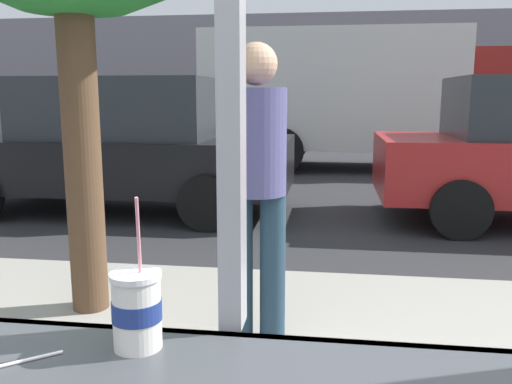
{
  "coord_description": "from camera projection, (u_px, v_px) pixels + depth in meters",
  "views": [
    {
      "loc": [
        0.21,
        -1.03,
        1.52
      ],
      "look_at": [
        -0.2,
        1.86,
        0.99
      ],
      "focal_mm": 37.7,
      "sensor_mm": 36.0,
      "label": 1
    }
  ],
  "objects": [
    {
      "name": "ground_plane",
      "position": [
        317.0,
        185.0,
        9.1
      ],
      "size": [
        60.0,
        60.0,
        0.0
      ],
      "primitive_type": "plane",
      "color": "#2D2D30"
    },
    {
      "name": "sidewalk_strip",
      "position": [
        286.0,
        370.0,
        2.85
      ],
      "size": [
        16.0,
        2.8,
        0.15
      ],
      "primitive_type": "cube",
      "color": "#9E998E",
      "rests_on": "ground"
    },
    {
      "name": "box_truck",
      "position": [
        368.0,
        94.0,
        10.86
      ],
      "size": [
        6.78,
        2.44,
        2.74
      ],
      "color": "silver",
      "rests_on": "ground"
    },
    {
      "name": "soda_cup_right",
      "position": [
        137.0,
        309.0,
        1.08
      ],
      "size": [
        0.1,
        0.1,
        0.32
      ],
      "color": "silver",
      "rests_on": "window_counter"
    },
    {
      "name": "loose_straw",
      "position": [
        11.0,
        364.0,
        1.02
      ],
      "size": [
        0.15,
        0.13,
        0.01
      ],
      "primitive_type": "cylinder",
      "rotation": [
        0.0,
        1.57,
        0.68
      ],
      "color": "white",
      "rests_on": "window_counter"
    },
    {
      "name": "parked_car_black",
      "position": [
        118.0,
        145.0,
        6.96
      ],
      "size": [
        4.53,
        1.97,
        1.72
      ],
      "color": "black",
      "rests_on": "ground"
    },
    {
      "name": "pedestrian",
      "position": [
        256.0,
        177.0,
        2.86
      ],
      "size": [
        0.32,
        0.32,
        1.63
      ],
      "color": "#233B4D",
      "rests_on": "sidewalk_strip"
    },
    {
      "name": "building_facade_far",
      "position": [
        327.0,
        76.0,
        20.02
      ],
      "size": [
        28.0,
        1.2,
        4.38
      ],
      "primitive_type": "cube",
      "color": "gray",
      "rests_on": "ground"
    }
  ]
}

